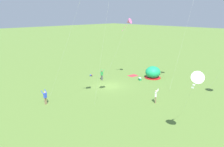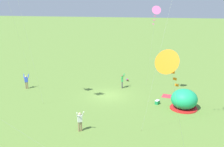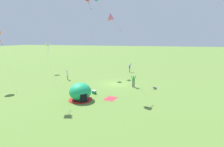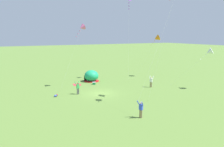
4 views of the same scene
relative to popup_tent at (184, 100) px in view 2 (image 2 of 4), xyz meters
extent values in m
plane|color=olive|center=(8.53, -2.22, -1.00)|extent=(300.00, 300.00, 0.00)
ellipsoid|color=#1EAD6B|center=(0.01, 0.01, 0.05)|extent=(2.70, 2.60, 2.10)
cylinder|color=red|center=(0.01, 0.01, -0.95)|extent=(2.81, 2.81, 0.10)
cube|color=black|center=(-0.93, -0.85, -0.45)|extent=(0.63, 0.67, 1.10)
cube|color=#CC333D|center=(1.41, -3.35, -0.99)|extent=(1.91, 1.58, 0.01)
cube|color=#1E8C4C|center=(2.73, -0.69, -0.81)|extent=(0.56, 0.63, 0.38)
cube|color=white|center=(2.73, -0.69, -0.59)|extent=(0.57, 0.64, 0.06)
cylinder|color=blue|center=(7.16, -8.54, -0.83)|extent=(0.30, 0.37, 0.22)
sphere|color=brown|center=(7.09, -8.29, -0.80)|extent=(0.19, 0.19, 0.19)
cylinder|color=#D83F3F|center=(7.09, -8.29, -0.71)|extent=(0.24, 0.24, 0.06)
cylinder|color=brown|center=(7.03, -8.45, -0.91)|extent=(0.07, 0.07, 0.17)
cylinder|color=brown|center=(7.22, -8.40, -0.91)|extent=(0.07, 0.07, 0.17)
cylinder|color=navy|center=(7.11, -8.68, -0.93)|extent=(0.09, 0.09, 0.13)
cylinder|color=navy|center=(7.27, -8.63, -0.93)|extent=(0.09, 0.09, 0.13)
cylinder|color=#4C4C51|center=(7.37, -5.38, -0.56)|extent=(0.15, 0.15, 0.88)
cylinder|color=#4C4C51|center=(7.34, -5.19, -0.56)|extent=(0.15, 0.15, 0.88)
cube|color=green|center=(7.36, -5.29, 0.18)|extent=(0.30, 0.42, 0.60)
sphere|color=brown|center=(7.36, -5.29, 0.61)|extent=(0.22, 0.22, 0.22)
cylinder|color=green|center=(7.26, -5.57, 0.65)|extent=(0.39, 0.21, 0.50)
cylinder|color=green|center=(7.16, -5.05, 0.65)|extent=(0.38, 0.10, 0.50)
cylinder|color=#8C7251|center=(19.33, -2.60, -0.56)|extent=(0.15, 0.15, 0.88)
cylinder|color=#8C7251|center=(19.14, -2.66, -0.56)|extent=(0.15, 0.15, 0.88)
cube|color=blue|center=(19.23, -2.63, 0.18)|extent=(0.44, 0.35, 0.60)
sphere|color=beige|center=(19.23, -2.63, 0.61)|extent=(0.22, 0.22, 0.22)
cylinder|color=blue|center=(19.53, -2.69, 0.65)|extent=(0.26, 0.38, 0.50)
cylinder|color=blue|center=(19.03, -2.86, 0.65)|extent=(0.15, 0.39, 0.50)
cylinder|color=#8C7251|center=(8.92, 6.77, -0.56)|extent=(0.15, 0.15, 0.88)
cylinder|color=#8C7251|center=(9.10, 6.88, -0.56)|extent=(0.15, 0.15, 0.88)
cube|color=white|center=(9.01, 6.83, 0.18)|extent=(0.45, 0.40, 0.60)
sphere|color=beige|center=(9.01, 6.83, 0.61)|extent=(0.22, 0.22, 0.22)
cylinder|color=white|center=(8.71, 6.82, 0.65)|extent=(0.32, 0.34, 0.50)
cylinder|color=white|center=(9.16, 7.09, 0.65)|extent=(0.23, 0.38, 0.50)
cylinder|color=silver|center=(2.53, 6.50, 6.52)|extent=(2.64, 1.60, 15.03)
cylinder|color=brown|center=(3.84, 5.70, -0.97)|extent=(0.03, 0.03, 0.06)
cylinder|color=silver|center=(1.16, 11.67, 2.93)|extent=(1.63, 3.85, 7.86)
cone|color=orange|center=(1.96, 13.59, 6.86)|extent=(1.64, 1.72, 1.49)
cube|color=orange|center=(1.80, 13.20, 6.35)|extent=(0.20, 0.08, 0.12)
cube|color=orange|center=(1.66, 12.88, 5.92)|extent=(0.19, 0.18, 0.12)
cube|color=orange|center=(1.52, 12.55, 5.49)|extent=(0.20, 0.17, 0.12)
cylinder|color=silver|center=(17.87, 0.55, 6.52)|extent=(1.39, 7.47, 15.03)
cylinder|color=brown|center=(18.56, -3.18, -0.97)|extent=(0.03, 0.03, 0.06)
cylinder|color=silver|center=(11.78, 12.38, 1.97)|extent=(4.69, 3.34, 5.93)
cylinder|color=silver|center=(15.08, 3.54, 6.33)|extent=(0.42, 3.68, 14.65)
cylinder|color=brown|center=(14.88, 1.71, -0.97)|extent=(0.03, 0.03, 0.06)
cylinder|color=silver|center=(3.91, -5.05, 3.87)|extent=(1.02, 4.22, 9.73)
cylinder|color=brown|center=(4.41, -7.16, -0.97)|extent=(0.03, 0.03, 0.06)
cone|color=pink|center=(3.40, -2.95, 8.73)|extent=(1.19, 1.24, 1.18)
cube|color=pink|center=(3.50, -3.35, 8.20)|extent=(0.21, 0.14, 0.12)
cube|color=pink|center=(3.58, -3.68, 7.74)|extent=(0.21, 0.11, 0.12)
cube|color=pink|center=(3.66, -4.02, 7.29)|extent=(0.20, 0.07, 0.12)
camera|label=1|loc=(31.13, 21.43, 10.16)|focal=35.00mm
camera|label=2|loc=(2.27, 26.24, 9.83)|focal=42.00mm
camera|label=3|loc=(-18.27, -8.98, 6.26)|focal=28.00mm
camera|label=4|loc=(36.90, -15.65, 7.62)|focal=35.00mm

